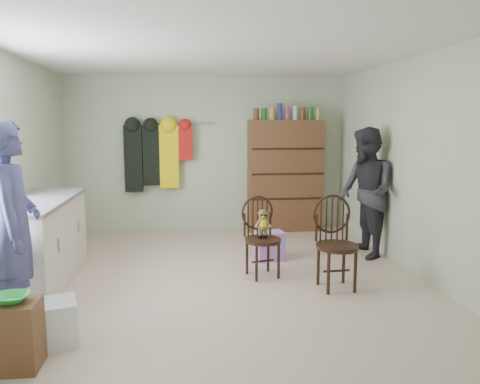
{
  "coord_description": "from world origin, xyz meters",
  "views": [
    {
      "loc": [
        -0.4,
        -5.14,
        1.73
      ],
      "look_at": [
        0.25,
        0.2,
        0.95
      ],
      "focal_mm": 35.0,
      "sensor_mm": 36.0,
      "label": 1
    }
  ],
  "objects": [
    {
      "name": "ground_plane",
      "position": [
        0.0,
        0.0,
        0.0
      ],
      "size": [
        5.0,
        5.0,
        0.0
      ],
      "primitive_type": "plane",
      "color": "beige",
      "rests_on": "ground"
    },
    {
      "name": "chair_front",
      "position": [
        0.47,
        0.01,
        0.51
      ],
      "size": [
        0.49,
        0.49,
        0.92
      ],
      "rotation": [
        0.0,
        0.0,
        0.25
      ],
      "color": "black",
      "rests_on": "ground"
    },
    {
      "name": "chair_far",
      "position": [
        1.19,
        -0.47,
        0.53
      ],
      "size": [
        0.46,
        0.46,
        0.99
      ],
      "rotation": [
        0.0,
        0.0,
        0.06
      ],
      "color": "black",
      "rests_on": "ground"
    },
    {
      "name": "striped_bag",
      "position": [
        0.69,
        0.62,
        0.18
      ],
      "size": [
        0.38,
        0.31,
        0.37
      ],
      "primitive_type": "cube",
      "rotation": [
        0.0,
        0.0,
        0.13
      ],
      "color": "#E572C9",
      "rests_on": "ground"
    },
    {
      "name": "plastic_tub",
      "position": [
        -1.45,
        -1.47,
        0.17
      ],
      "size": [
        0.44,
        0.43,
        0.34
      ],
      "primitive_type": "cube",
      "rotation": [
        0.0,
        0.0,
        0.29
      ],
      "color": "white",
      "rests_on": "ground"
    },
    {
      "name": "person_left",
      "position": [
        -1.79,
        -1.2,
        0.89
      ],
      "size": [
        0.55,
        0.72,
        1.77
      ],
      "primitive_type": "imported",
      "rotation": [
        0.0,
        0.0,
        1.78
      ],
      "color": "#494B87",
      "rests_on": "ground"
    },
    {
      "name": "stool",
      "position": [
        -1.61,
        -1.84,
        0.25
      ],
      "size": [
        0.35,
        0.3,
        0.49
      ],
      "primitive_type": "cube",
      "color": "brown",
      "rests_on": "ground"
    },
    {
      "name": "bowl",
      "position": [
        -1.61,
        -1.84,
        0.52
      ],
      "size": [
        0.23,
        0.23,
        0.06
      ],
      "primitive_type": "imported",
      "color": "green",
      "rests_on": "stool"
    },
    {
      "name": "coat_rack",
      "position": [
        -0.83,
        2.38,
        1.25
      ],
      "size": [
        1.42,
        0.12,
        1.09
      ],
      "color": "#99999E",
      "rests_on": "ground"
    },
    {
      "name": "room_walls",
      "position": [
        0.0,
        0.53,
        1.58
      ],
      "size": [
        5.0,
        5.0,
        5.0
      ],
      "color": "beige",
      "rests_on": "ground"
    },
    {
      "name": "person_right",
      "position": [
        1.95,
        0.64,
        0.85
      ],
      "size": [
        0.68,
        0.86,
        1.7
      ],
      "primitive_type": "imported",
      "rotation": [
        0.0,
        0.0,
        -1.53
      ],
      "color": "#2D2B33",
      "rests_on": "ground"
    },
    {
      "name": "dresser",
      "position": [
        1.25,
        2.3,
        0.91
      ],
      "size": [
        1.2,
        0.39,
        2.06
      ],
      "color": "brown",
      "rests_on": "ground"
    },
    {
      "name": "counter",
      "position": [
        -1.95,
        0.0,
        0.47
      ],
      "size": [
        0.64,
        1.86,
        0.94
      ],
      "color": "silver",
      "rests_on": "ground"
    }
  ]
}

